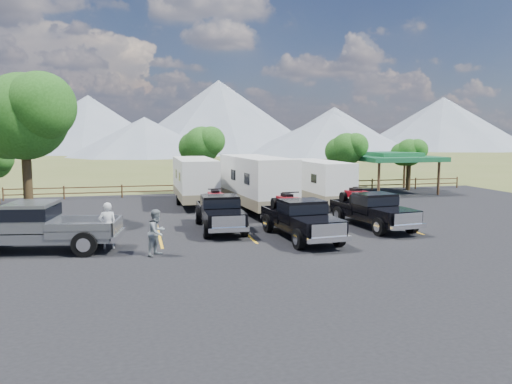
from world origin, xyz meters
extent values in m
plane|color=#4F5A26|center=(0.00, 0.00, 0.00)|extent=(320.00, 320.00, 0.00)
cube|color=black|center=(0.00, 3.00, 0.02)|extent=(44.00, 34.00, 0.04)
cube|color=gold|center=(-6.00, 4.00, 0.04)|extent=(0.12, 5.50, 0.01)
cube|color=gold|center=(-2.00, 4.00, 0.04)|extent=(0.12, 5.50, 0.01)
cube|color=gold|center=(2.00, 4.00, 0.04)|extent=(0.12, 5.50, 0.01)
cube|color=gold|center=(6.00, 4.00, 0.04)|extent=(0.12, 5.50, 0.01)
cylinder|color=#2F2112|center=(-12.50, 9.00, 2.24)|extent=(0.48, 0.48, 4.48)
sphere|color=#1C4711|center=(-12.50, 9.00, 5.60)|extent=(4.48, 4.48, 4.48)
sphere|color=#1C4711|center=(-11.54, 8.20, 6.08)|extent=(3.52, 3.52, 3.52)
sphere|color=#1C4711|center=(-13.40, 9.70, 5.28)|extent=(3.84, 3.84, 3.84)
cylinder|color=#2F2112|center=(9.00, 17.00, 1.40)|extent=(0.39, 0.39, 2.80)
sphere|color=#1C4711|center=(9.00, 17.00, 3.50)|extent=(2.52, 2.52, 2.52)
sphere|color=#1C4711|center=(9.54, 16.55, 3.77)|extent=(1.98, 1.98, 1.98)
sphere|color=#1C4711|center=(8.50, 17.40, 3.32)|extent=(2.16, 2.16, 2.16)
cylinder|color=#2F2112|center=(15.00, 18.00, 1.26)|extent=(0.38, 0.38, 2.52)
sphere|color=#1C4711|center=(15.00, 18.00, 3.15)|extent=(2.24, 2.24, 2.24)
sphere|color=#1C4711|center=(15.48, 17.60, 3.39)|extent=(1.76, 1.76, 1.76)
sphere|color=#1C4711|center=(14.55, 18.35, 2.99)|extent=(1.92, 1.92, 1.92)
cylinder|color=#2F2112|center=(-2.00, 19.00, 1.54)|extent=(0.41, 0.41, 3.08)
sphere|color=#1C4711|center=(-2.00, 19.00, 3.85)|extent=(2.80, 2.80, 2.80)
sphere|color=#1C4711|center=(-1.40, 18.50, 4.15)|extent=(2.20, 2.20, 2.20)
sphere|color=#1C4711|center=(-2.56, 19.44, 3.65)|extent=(2.40, 2.40, 2.40)
sphere|color=#1C4711|center=(-15.55, 16.62, 3.02)|extent=(1.65, 1.65, 1.65)
cylinder|color=brown|center=(-16.00, 18.50, 0.50)|extent=(0.12, 0.12, 1.00)
cylinder|color=brown|center=(-12.00, 18.50, 0.50)|extent=(0.12, 0.12, 1.00)
cylinder|color=brown|center=(-8.00, 18.50, 0.50)|extent=(0.12, 0.12, 1.00)
cylinder|color=brown|center=(-4.00, 18.50, 0.50)|extent=(0.12, 0.12, 1.00)
cylinder|color=brown|center=(0.00, 18.50, 0.50)|extent=(0.12, 0.12, 1.00)
cylinder|color=brown|center=(4.00, 18.50, 0.50)|extent=(0.12, 0.12, 1.00)
cylinder|color=brown|center=(8.00, 18.50, 0.50)|extent=(0.12, 0.12, 1.00)
cylinder|color=brown|center=(12.00, 18.50, 0.50)|extent=(0.12, 0.12, 1.00)
cylinder|color=brown|center=(16.00, 18.50, 0.50)|extent=(0.12, 0.12, 1.00)
cylinder|color=brown|center=(20.00, 18.50, 0.50)|extent=(0.12, 0.12, 1.00)
cube|color=brown|center=(2.00, 18.50, 0.45)|extent=(36.00, 0.06, 0.08)
cube|color=brown|center=(2.00, 18.50, 0.85)|extent=(36.00, 0.06, 0.08)
cylinder|color=brown|center=(10.50, 14.50, 1.30)|extent=(0.20, 0.20, 2.60)
cylinder|color=brown|center=(10.50, 19.50, 1.30)|extent=(0.20, 0.20, 2.60)
cylinder|color=brown|center=(15.50, 14.50, 1.30)|extent=(0.20, 0.20, 2.60)
cylinder|color=brown|center=(15.50, 19.50, 1.30)|extent=(0.20, 0.20, 2.60)
cube|color=#1C6339|center=(13.00, 17.00, 2.75)|extent=(6.20, 6.20, 0.35)
cube|color=#1C6339|center=(13.00, 17.00, 3.05)|extent=(3.50, 3.50, 0.35)
cone|color=slate|center=(-18.00, 112.00, 7.00)|extent=(44.00, 44.00, 14.00)
cone|color=slate|center=(14.00, 108.00, 9.00)|extent=(52.00, 52.00, 18.00)
cone|color=slate|center=(48.00, 114.00, 6.00)|extent=(40.00, 40.00, 12.00)
cone|color=slate|center=(80.00, 110.00, 7.50)|extent=(50.00, 50.00, 15.00)
cone|color=slate|center=(-5.00, 87.00, 4.00)|extent=(32.00, 32.00, 8.00)
cone|color=slate|center=(35.00, 84.00, 4.50)|extent=(40.00, 40.00, 9.00)
cube|color=black|center=(-3.04, 4.71, 0.62)|extent=(1.82, 5.30, 0.33)
cube|color=black|center=(-3.08, 2.94, 0.96)|extent=(1.81, 1.70, 0.46)
cube|color=black|center=(-3.04, 4.60, 1.29)|extent=(1.77, 1.48, 0.92)
cube|color=black|center=(-3.04, 4.60, 1.43)|extent=(1.81, 1.54, 0.42)
cube|color=black|center=(-3.00, 6.37, 0.88)|extent=(1.83, 2.26, 0.51)
cube|color=silver|center=(-3.11, 2.00, 0.92)|extent=(1.48, 0.11, 0.51)
cube|color=silver|center=(-3.11, 1.94, 0.57)|extent=(1.81, 0.21, 0.20)
cube|color=silver|center=(-2.98, 7.48, 0.57)|extent=(1.81, 0.19, 0.20)
cylinder|color=black|center=(-3.95, 2.91, 0.46)|extent=(0.30, 0.84, 0.83)
cylinder|color=black|center=(-2.22, 2.86, 0.46)|extent=(0.30, 0.84, 0.83)
cylinder|color=black|center=(-3.87, 6.56, 0.46)|extent=(0.30, 0.84, 0.83)
cylinder|color=black|center=(-2.13, 6.52, 0.46)|extent=(0.30, 0.84, 0.83)
cube|color=maroon|center=(-3.00, 6.37, 1.50)|extent=(0.67, 1.22, 0.32)
cube|color=black|center=(-3.00, 6.37, 1.73)|extent=(0.39, 0.70, 0.17)
cube|color=maroon|center=(-3.02, 5.87, 1.59)|extent=(0.75, 0.34, 0.20)
cylinder|color=black|center=(-3.01, 5.96, 1.91)|extent=(0.83, 0.07, 0.06)
cylinder|color=black|center=(-3.43, 5.88, 1.31)|extent=(0.25, 0.52, 0.52)
cylinder|color=black|center=(-2.60, 5.86, 1.31)|extent=(0.25, 0.52, 0.52)
cylinder|color=black|center=(-3.41, 6.89, 1.31)|extent=(0.25, 0.52, 0.52)
cylinder|color=black|center=(-2.58, 6.87, 1.31)|extent=(0.25, 0.52, 0.52)
cube|color=black|center=(0.15, 1.82, 0.64)|extent=(2.17, 5.57, 0.34)
cube|color=black|center=(0.29, -0.02, 1.00)|extent=(1.96, 1.86, 0.48)
cube|color=black|center=(0.16, 1.70, 1.33)|extent=(1.91, 1.63, 0.96)
cube|color=black|center=(0.16, 1.70, 1.48)|extent=(1.95, 1.69, 0.43)
cube|color=black|center=(0.02, 3.53, 0.91)|extent=(2.01, 2.43, 0.53)
cube|color=silver|center=(0.36, -0.99, 0.95)|extent=(1.53, 0.19, 0.53)
cube|color=silver|center=(0.37, -1.05, 0.59)|extent=(1.88, 0.31, 0.21)
cube|color=silver|center=(-0.07, 4.68, 0.59)|extent=(1.88, 0.30, 0.21)
cylinder|color=black|center=(-0.60, -0.14, 0.47)|extent=(0.35, 0.88, 0.86)
cylinder|color=black|center=(1.19, 0.00, 0.47)|extent=(0.35, 0.88, 0.86)
cylinder|color=black|center=(-0.89, 3.64, 0.47)|extent=(0.35, 0.88, 0.86)
cylinder|color=black|center=(0.90, 3.77, 0.47)|extent=(0.35, 0.88, 0.86)
cube|color=maroon|center=(0.02, 3.53, 1.55)|extent=(0.76, 1.29, 0.33)
cube|color=black|center=(0.02, 3.53, 1.79)|extent=(0.44, 0.74, 0.17)
cube|color=maroon|center=(0.06, 3.01, 1.65)|extent=(0.79, 0.39, 0.21)
cylinder|color=black|center=(0.05, 3.10, 1.98)|extent=(0.86, 0.12, 0.06)
cylinder|color=black|center=(-0.37, 2.98, 1.36)|extent=(0.29, 0.55, 0.54)
cylinder|color=black|center=(0.49, 3.04, 1.36)|extent=(0.29, 0.55, 0.54)
cylinder|color=black|center=(-0.45, 4.03, 1.36)|extent=(0.29, 0.55, 0.54)
cylinder|color=black|center=(0.41, 4.09, 1.36)|extent=(0.29, 0.55, 0.54)
cube|color=black|center=(4.52, 3.50, 0.63)|extent=(2.34, 5.53, 0.34)
cube|color=black|center=(4.73, 1.70, 0.98)|extent=(1.99, 1.89, 0.47)
cube|color=black|center=(4.53, 3.39, 1.31)|extent=(1.93, 1.66, 0.94)
cube|color=black|center=(4.53, 3.39, 1.45)|extent=(1.97, 1.72, 0.42)
cube|color=black|center=(4.33, 5.18, 0.89)|extent=(2.06, 2.45, 0.52)
cube|color=silver|center=(4.84, 0.75, 0.94)|extent=(1.51, 0.25, 0.52)
cube|color=silver|center=(4.84, 0.69, 0.58)|extent=(1.85, 0.38, 0.21)
cube|color=silver|center=(4.20, 6.31, 0.58)|extent=(1.85, 0.36, 0.21)
cylinder|color=black|center=(3.85, 1.54, 0.46)|extent=(0.38, 0.87, 0.85)
cylinder|color=black|center=(5.61, 1.75, 0.46)|extent=(0.38, 0.87, 0.85)
cylinder|color=black|center=(3.43, 5.25, 0.46)|extent=(0.38, 0.87, 0.85)
cylinder|color=black|center=(5.19, 5.45, 0.46)|extent=(0.38, 0.87, 0.85)
cube|color=maroon|center=(4.33, 5.18, 1.53)|extent=(0.80, 1.29, 0.33)
cube|color=black|center=(4.33, 5.18, 1.76)|extent=(0.46, 0.75, 0.17)
cube|color=maroon|center=(4.39, 4.67, 1.62)|extent=(0.79, 0.41, 0.21)
cylinder|color=black|center=(4.37, 4.76, 1.95)|extent=(0.85, 0.15, 0.06)
cylinder|color=black|center=(3.96, 4.62, 1.34)|extent=(0.30, 0.55, 0.53)
cylinder|color=black|center=(4.81, 4.72, 1.34)|extent=(0.30, 0.55, 0.53)
cylinder|color=black|center=(3.84, 5.65, 1.34)|extent=(0.30, 0.55, 0.53)
cylinder|color=black|center=(4.69, 5.75, 1.34)|extent=(0.30, 0.55, 0.53)
cube|color=silver|center=(-3.24, 13.40, 1.83)|extent=(2.27, 7.06, 2.54)
cube|color=#7D7156|center=(-3.24, 13.40, 0.84)|extent=(2.30, 7.10, 0.56)
cube|color=black|center=(-4.38, 11.63, 2.08)|extent=(0.02, 0.85, 0.56)
cube|color=black|center=(-2.10, 11.64, 2.08)|extent=(0.02, 0.85, 0.56)
cylinder|color=black|center=(-4.31, 13.68, 0.37)|extent=(0.24, 0.66, 0.66)
cylinder|color=black|center=(-2.18, 13.68, 0.37)|extent=(0.24, 0.66, 0.66)
cube|color=black|center=(-3.23, 9.03, 0.51)|extent=(0.12, 1.69, 0.09)
cube|color=silver|center=(0.01, 9.64, 1.98)|extent=(3.14, 7.83, 2.75)
cube|color=#7D7156|center=(0.01, 9.64, 0.91)|extent=(3.16, 7.87, 0.61)
cube|color=black|center=(-1.04, 7.63, 2.25)|extent=(0.10, 0.92, 0.61)
cube|color=black|center=(1.42, 7.85, 2.25)|extent=(0.10, 0.92, 0.61)
cylinder|color=black|center=(-1.16, 9.84, 0.40)|extent=(0.32, 0.73, 0.71)
cylinder|color=black|center=(1.13, 10.05, 0.40)|extent=(0.32, 0.73, 0.71)
cube|color=black|center=(0.45, 4.92, 0.55)|extent=(0.29, 1.84, 0.10)
cube|color=silver|center=(4.58, 11.38, 1.74)|extent=(2.57, 6.83, 2.42)
cube|color=#7D7156|center=(4.58, 11.38, 0.80)|extent=(2.59, 6.87, 0.54)
cube|color=black|center=(3.61, 9.64, 1.98)|extent=(0.07, 0.81, 0.54)
cube|color=black|center=(5.77, 9.77, 1.98)|extent=(0.07, 0.81, 0.54)
cylinder|color=black|center=(3.56, 11.58, 0.35)|extent=(0.26, 0.64, 0.63)
cylinder|color=black|center=(5.57, 11.71, 0.35)|extent=(0.26, 0.64, 0.63)
cube|color=black|center=(4.84, 7.23, 0.49)|extent=(0.21, 1.61, 0.09)
cube|color=slate|center=(-10.91, 2.00, 0.72)|extent=(6.36, 2.90, 0.39)
cube|color=slate|center=(-11.04, 2.02, 1.49)|extent=(1.97, 2.25, 1.07)
cube|color=black|center=(-11.04, 2.02, 1.65)|extent=(2.04, 2.31, 0.48)
cube|color=slate|center=(-9.00, 1.70, 1.01)|extent=(2.87, 2.44, 0.59)
cube|color=silver|center=(-7.73, 1.50, 0.65)|extent=(0.49, 2.11, 0.24)
cylinder|color=black|center=(-8.65, 2.67, 0.52)|extent=(1.01, 0.47, 0.97)
cylinder|color=black|center=(-8.97, 0.67, 0.52)|extent=(1.01, 0.47, 0.97)
imported|color=silver|center=(-8.15, 1.85, 1.00)|extent=(0.71, 0.48, 1.92)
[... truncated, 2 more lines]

